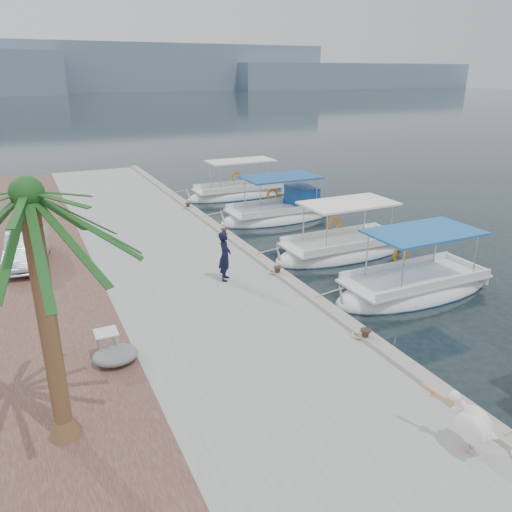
{
  "coord_description": "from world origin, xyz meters",
  "views": [
    {
      "loc": [
        -7.95,
        -12.78,
        7.18
      ],
      "look_at": [
        -1.0,
        1.88,
        1.2
      ],
      "focal_mm": 35.0,
      "sensor_mm": 36.0,
      "label": 1
    }
  ],
  "objects_px": {
    "fishing_caique_b": "(413,290)",
    "parked_car": "(27,247)",
    "date_palm": "(27,196)",
    "fishing_caique_d": "(279,215)",
    "pelican": "(470,424)",
    "fisherman": "(225,256)",
    "fishing_caique_e": "(239,195)",
    "fishing_caique_c": "(342,252)"
  },
  "relations": [
    {
      "from": "fishing_caique_e",
      "to": "date_palm",
      "type": "distance_m",
      "value": 22.78
    },
    {
      "from": "pelican",
      "to": "date_palm",
      "type": "bearing_deg",
      "value": 151.64
    },
    {
      "from": "fishing_caique_c",
      "to": "pelican",
      "type": "xyz_separation_m",
      "value": [
        -4.86,
        -11.06,
        0.95
      ]
    },
    {
      "from": "fishing_caique_c",
      "to": "date_palm",
      "type": "xyz_separation_m",
      "value": [
        -11.66,
        -7.39,
        5.17
      ]
    },
    {
      "from": "fishing_caique_d",
      "to": "date_palm",
      "type": "bearing_deg",
      "value": -131.54
    },
    {
      "from": "fishing_caique_d",
      "to": "fisherman",
      "type": "height_order",
      "value": "fishing_caique_d"
    },
    {
      "from": "fishing_caique_c",
      "to": "date_palm",
      "type": "relative_size",
      "value": 1.1
    },
    {
      "from": "fishing_caique_d",
      "to": "pelican",
      "type": "xyz_separation_m",
      "value": [
        -5.01,
        -16.99,
        0.88
      ]
    },
    {
      "from": "pelican",
      "to": "date_palm",
      "type": "distance_m",
      "value": 8.8
    },
    {
      "from": "fishing_caique_b",
      "to": "fishing_caique_c",
      "type": "xyz_separation_m",
      "value": [
        0.01,
        4.29,
        0.0
      ]
    },
    {
      "from": "fishing_caique_c",
      "to": "pelican",
      "type": "relative_size",
      "value": 4.42
    },
    {
      "from": "fishing_caique_b",
      "to": "parked_car",
      "type": "xyz_separation_m",
      "value": [
        -11.87,
        7.4,
        1.0
      ]
    },
    {
      "from": "fishing_caique_c",
      "to": "fishing_caique_d",
      "type": "distance_m",
      "value": 5.93
    },
    {
      "from": "fisherman",
      "to": "fishing_caique_c",
      "type": "bearing_deg",
      "value": -45.87
    },
    {
      "from": "fisherman",
      "to": "parked_car",
      "type": "distance_m",
      "value": 7.57
    },
    {
      "from": "pelican",
      "to": "parked_car",
      "type": "distance_m",
      "value": 15.82
    },
    {
      "from": "fishing_caique_b",
      "to": "fishing_caique_e",
      "type": "relative_size",
      "value": 0.94
    },
    {
      "from": "fishing_caique_d",
      "to": "fisherman",
      "type": "relative_size",
      "value": 3.74
    },
    {
      "from": "fishing_caique_e",
      "to": "date_palm",
      "type": "height_order",
      "value": "date_palm"
    },
    {
      "from": "fishing_caique_c",
      "to": "pelican",
      "type": "height_order",
      "value": "fishing_caique_c"
    },
    {
      "from": "date_palm",
      "to": "parked_car",
      "type": "height_order",
      "value": "date_palm"
    },
    {
      "from": "fishing_caique_c",
      "to": "fishing_caique_e",
      "type": "height_order",
      "value": "same"
    },
    {
      "from": "fishing_caique_d",
      "to": "fishing_caique_b",
      "type": "bearing_deg",
      "value": -90.87
    },
    {
      "from": "fishing_caique_c",
      "to": "fisherman",
      "type": "height_order",
      "value": "fishing_caique_c"
    },
    {
      "from": "fishing_caique_c",
      "to": "parked_car",
      "type": "height_order",
      "value": "fishing_caique_c"
    },
    {
      "from": "fishing_caique_e",
      "to": "parked_car",
      "type": "bearing_deg",
      "value": -145.67
    },
    {
      "from": "pelican",
      "to": "fisherman",
      "type": "xyz_separation_m",
      "value": [
        -1.02,
        9.57,
        0.28
      ]
    },
    {
      "from": "fishing_caique_d",
      "to": "fisherman",
      "type": "distance_m",
      "value": 9.64
    },
    {
      "from": "pelican",
      "to": "fishing_caique_d",
      "type": "bearing_deg",
      "value": 73.59
    },
    {
      "from": "fishing_caique_c",
      "to": "fisherman",
      "type": "bearing_deg",
      "value": -165.73
    },
    {
      "from": "fishing_caique_b",
      "to": "parked_car",
      "type": "height_order",
      "value": "fishing_caique_b"
    },
    {
      "from": "pelican",
      "to": "fisherman",
      "type": "bearing_deg",
      "value": 96.11
    },
    {
      "from": "fishing_caique_c",
      "to": "fishing_caique_e",
      "type": "xyz_separation_m",
      "value": [
        0.2,
        11.36,
        0.0
      ]
    },
    {
      "from": "pelican",
      "to": "fishing_caique_b",
      "type": "bearing_deg",
      "value": 54.38
    },
    {
      "from": "fishing_caique_d",
      "to": "parked_car",
      "type": "distance_m",
      "value": 12.39
    },
    {
      "from": "fishing_caique_c",
      "to": "fishing_caique_e",
      "type": "bearing_deg",
      "value": 89.01
    },
    {
      "from": "date_palm",
      "to": "fishing_caique_b",
      "type": "bearing_deg",
      "value": 14.9
    },
    {
      "from": "fishing_caique_e",
      "to": "date_palm",
      "type": "xyz_separation_m",
      "value": [
        -11.86,
        -18.75,
        5.17
      ]
    },
    {
      "from": "fishing_caique_b",
      "to": "date_palm",
      "type": "bearing_deg",
      "value": -165.1
    },
    {
      "from": "fishing_caique_d",
      "to": "date_palm",
      "type": "relative_size",
      "value": 1.11
    },
    {
      "from": "fishing_caique_b",
      "to": "date_palm",
      "type": "height_order",
      "value": "date_palm"
    },
    {
      "from": "fishing_caique_d",
      "to": "parked_car",
      "type": "height_order",
      "value": "fishing_caique_d"
    }
  ]
}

